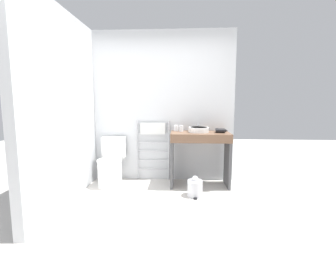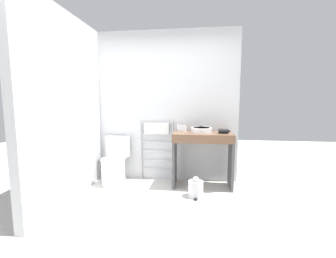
{
  "view_description": "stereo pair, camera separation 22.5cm",
  "coord_description": "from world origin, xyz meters",
  "px_view_note": "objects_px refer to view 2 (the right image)",
  "views": [
    {
      "loc": [
        0.35,
        -2.34,
        1.38
      ],
      "look_at": [
        0.19,
        0.72,
        1.01
      ],
      "focal_mm": 24.0,
      "sensor_mm": 36.0,
      "label": 1
    },
    {
      "loc": [
        0.58,
        -2.32,
        1.38
      ],
      "look_at": [
        0.19,
        0.72,
        1.01
      ],
      "focal_mm": 24.0,
      "sensor_mm": 36.0,
      "label": 2
    }
  ],
  "objects_px": {
    "cup_near_edge": "(184,129)",
    "cup_near_wall": "(179,128)",
    "sink_basin": "(201,130)",
    "trash_bin": "(196,188)",
    "towel_radiator": "(157,137)",
    "toilet": "(115,165)",
    "hair_dryer": "(224,131)"
  },
  "relations": [
    {
      "from": "toilet",
      "to": "towel_radiator",
      "type": "distance_m",
      "value": 0.85
    },
    {
      "from": "sink_basin",
      "to": "cup_near_wall",
      "type": "height_order",
      "value": "cup_near_wall"
    },
    {
      "from": "sink_basin",
      "to": "cup_near_wall",
      "type": "bearing_deg",
      "value": 160.61
    },
    {
      "from": "cup_near_edge",
      "to": "cup_near_wall",
      "type": "bearing_deg",
      "value": 142.54
    },
    {
      "from": "trash_bin",
      "to": "hair_dryer",
      "type": "bearing_deg",
      "value": 43.11
    },
    {
      "from": "towel_radiator",
      "to": "sink_basin",
      "type": "xyz_separation_m",
      "value": [
        0.78,
        -0.2,
        0.17
      ]
    },
    {
      "from": "cup_near_wall",
      "to": "cup_near_edge",
      "type": "relative_size",
      "value": 1.01
    },
    {
      "from": "toilet",
      "to": "cup_near_edge",
      "type": "bearing_deg",
      "value": 7.18
    },
    {
      "from": "toilet",
      "to": "hair_dryer",
      "type": "bearing_deg",
      "value": 0.51
    },
    {
      "from": "sink_basin",
      "to": "trash_bin",
      "type": "xyz_separation_m",
      "value": [
        -0.08,
        -0.46,
        -0.81
      ]
    },
    {
      "from": "towel_radiator",
      "to": "toilet",
      "type": "bearing_deg",
      "value": -157.58
    },
    {
      "from": "toilet",
      "to": "sink_basin",
      "type": "relative_size",
      "value": 2.37
    },
    {
      "from": "sink_basin",
      "to": "hair_dryer",
      "type": "height_order",
      "value": "sink_basin"
    },
    {
      "from": "sink_basin",
      "to": "cup_near_edge",
      "type": "xyz_separation_m",
      "value": [
        -0.29,
        0.07,
        0.01
      ]
    },
    {
      "from": "cup_near_edge",
      "to": "towel_radiator",
      "type": "bearing_deg",
      "value": 164.96
    },
    {
      "from": "cup_near_edge",
      "to": "toilet",
      "type": "bearing_deg",
      "value": -172.82
    },
    {
      "from": "sink_basin",
      "to": "trash_bin",
      "type": "relative_size",
      "value": 1.09
    },
    {
      "from": "towel_radiator",
      "to": "hair_dryer",
      "type": "relative_size",
      "value": 5.52
    },
    {
      "from": "towel_radiator",
      "to": "hair_dryer",
      "type": "bearing_deg",
      "value": -13.22
    },
    {
      "from": "toilet",
      "to": "towel_radiator",
      "type": "height_order",
      "value": "towel_radiator"
    },
    {
      "from": "toilet",
      "to": "cup_near_edge",
      "type": "xyz_separation_m",
      "value": [
        1.17,
        0.15,
        0.62
      ]
    },
    {
      "from": "hair_dryer",
      "to": "towel_radiator",
      "type": "bearing_deg",
      "value": 166.78
    },
    {
      "from": "towel_radiator",
      "to": "cup_near_wall",
      "type": "relative_size",
      "value": 10.56
    },
    {
      "from": "cup_near_wall",
      "to": "hair_dryer",
      "type": "relative_size",
      "value": 0.52
    },
    {
      "from": "trash_bin",
      "to": "towel_radiator",
      "type": "bearing_deg",
      "value": 136.68
    },
    {
      "from": "towel_radiator",
      "to": "hair_dryer",
      "type": "distance_m",
      "value": 1.16
    },
    {
      "from": "sink_basin",
      "to": "cup_near_wall",
      "type": "distance_m",
      "value": 0.39
    },
    {
      "from": "towel_radiator",
      "to": "cup_near_edge",
      "type": "distance_m",
      "value": 0.54
    },
    {
      "from": "towel_radiator",
      "to": "trash_bin",
      "type": "height_order",
      "value": "towel_radiator"
    },
    {
      "from": "towel_radiator",
      "to": "hair_dryer",
      "type": "xyz_separation_m",
      "value": [
        1.12,
        -0.26,
        0.17
      ]
    },
    {
      "from": "hair_dryer",
      "to": "trash_bin",
      "type": "relative_size",
      "value": 0.63
    },
    {
      "from": "cup_near_wall",
      "to": "cup_near_edge",
      "type": "xyz_separation_m",
      "value": [
        0.09,
        -0.07,
        -0.0
      ]
    }
  ]
}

